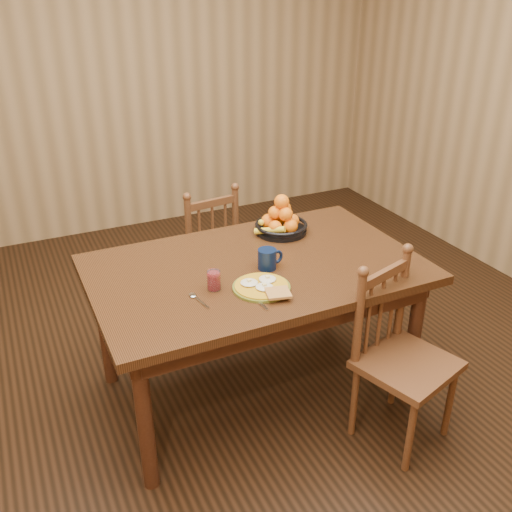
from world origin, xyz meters
name	(u,v)px	position (x,y,z in m)	size (l,w,h in m)	color
room	(256,145)	(0.00, 0.00, 1.35)	(4.52, 5.02, 2.72)	black
dining_table	(256,280)	(0.00, 0.00, 0.67)	(1.60, 1.00, 0.75)	black
chair_far	(204,251)	(0.05, 0.89, 0.42)	(0.43, 0.42, 0.87)	#442714
chair_near	(401,358)	(0.47, -0.58, 0.43)	(0.50, 0.49, 0.89)	#442714
breakfast_plate	(262,287)	(-0.07, -0.22, 0.76)	(0.26, 0.30, 0.04)	#59601E
fork	(257,299)	(-0.13, -0.30, 0.75)	(0.04, 0.18, 0.00)	silver
spoon	(196,298)	(-0.38, -0.17, 0.75)	(0.05, 0.16, 0.01)	silver
coffee_mug	(268,259)	(0.04, -0.05, 0.80)	(0.13, 0.09, 0.10)	black
juice_glass	(214,281)	(-0.27, -0.13, 0.79)	(0.06, 0.06, 0.09)	silver
fruit_bowl	(281,222)	(0.29, 0.30, 0.81)	(0.29, 0.29, 0.22)	black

